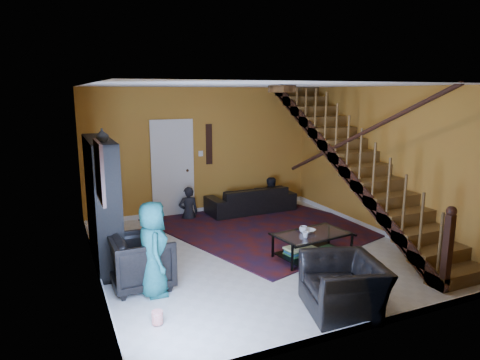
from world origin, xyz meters
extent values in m
plane|color=beige|center=(0.00, 0.00, 0.00)|extent=(5.50, 5.50, 0.00)
plane|color=#AB7726|center=(0.00, 2.75, 1.40)|extent=(5.20, 0.00, 5.20)
plane|color=#AB7726|center=(0.00, -2.75, 1.40)|extent=(5.20, 0.00, 5.20)
plane|color=#AB7726|center=(-2.60, 0.00, 1.40)|extent=(0.00, 5.50, 5.50)
plane|color=#AB7726|center=(2.60, 0.00, 1.40)|extent=(0.00, 5.50, 5.50)
plane|color=white|center=(0.00, 0.00, 2.80)|extent=(5.50, 5.50, 0.00)
cube|color=silver|center=(0.00, 2.74, 0.05)|extent=(5.20, 0.02, 0.10)
cube|color=silver|center=(-2.59, 0.00, 0.05)|extent=(0.02, 5.50, 0.10)
cube|color=#AB7726|center=(2.12, 0.00, 1.32)|extent=(0.95, 4.92, 2.83)
cube|color=black|center=(1.67, 0.00, 1.40)|extent=(0.04, 5.02, 3.02)
cylinder|color=black|center=(1.70, 0.00, 1.85)|extent=(0.07, 4.20, 2.44)
cube|color=black|center=(1.70, -2.40, 0.55)|extent=(0.10, 0.10, 1.10)
cube|color=black|center=(-2.41, 0.60, 1.00)|extent=(0.35, 1.80, 2.00)
cube|color=black|center=(-2.41, 0.60, 0.40)|extent=(0.35, 1.72, 0.03)
cube|color=black|center=(-2.41, 0.60, 1.16)|extent=(0.35, 1.72, 0.03)
cube|color=silver|center=(-0.70, 2.73, 1.02)|extent=(0.82, 0.05, 2.05)
cube|color=maroon|center=(-2.57, -0.90, 1.75)|extent=(0.04, 0.74, 0.74)
cube|color=black|center=(0.15, 2.73, 1.55)|extent=(0.14, 0.03, 0.90)
cylinder|color=#3F2814|center=(0.00, -0.80, 2.74)|extent=(0.40, 0.40, 0.10)
cube|color=#420F0B|center=(0.77, 1.26, 0.01)|extent=(4.57, 4.90, 0.02)
imported|color=black|center=(0.99, 2.30, 0.29)|extent=(2.04, 0.86, 0.59)
imported|color=black|center=(-2.05, -0.55, 0.38)|extent=(0.84, 0.82, 0.75)
imported|color=black|center=(0.11, -2.25, 0.33)|extent=(1.12, 1.21, 0.66)
imported|color=black|center=(-0.48, 2.35, 0.13)|extent=(0.45, 0.33, 1.16)
imported|color=black|center=(1.50, 2.35, 0.15)|extent=(0.61, 0.49, 1.20)
imported|color=#1A6465|center=(-1.95, -0.86, 0.65)|extent=(0.47, 0.67, 1.30)
cube|color=black|center=(0.13, -0.99, 0.22)|extent=(0.03, 0.03, 0.44)
cube|color=black|center=(1.24, -0.99, 0.22)|extent=(0.03, 0.03, 0.44)
cube|color=black|center=(0.13, -0.37, 0.22)|extent=(0.03, 0.03, 0.44)
cube|color=black|center=(1.24, -0.37, 0.22)|extent=(0.03, 0.03, 0.44)
cube|color=black|center=(0.68, -0.68, 0.12)|extent=(1.19, 0.77, 0.02)
cube|color=silver|center=(0.68, -0.68, 0.44)|extent=(1.25, 0.84, 0.02)
imported|color=#999999|center=(0.57, -0.58, 0.50)|extent=(0.13, 0.13, 0.10)
imported|color=#999999|center=(0.47, -0.81, 0.49)|extent=(0.10, 0.10, 0.09)
imported|color=#999999|center=(0.64, -0.62, 0.47)|extent=(0.28, 0.28, 0.05)
imported|color=#999999|center=(-2.41, 0.10, 2.10)|extent=(0.18, 0.18, 0.19)
cylinder|color=red|center=(-2.10, -1.65, 0.10)|extent=(0.16, 0.16, 0.15)
camera|label=1|loc=(-3.07, -6.25, 2.70)|focal=32.00mm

